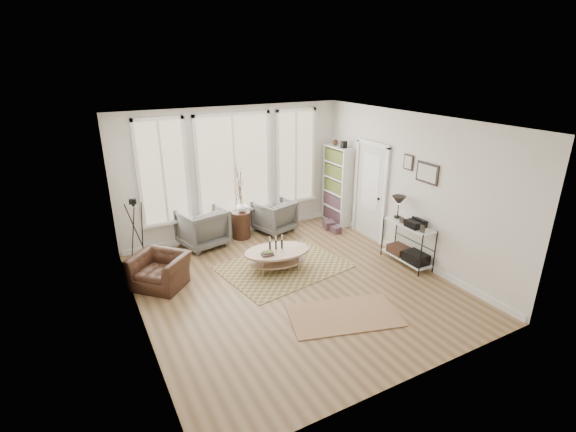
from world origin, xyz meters
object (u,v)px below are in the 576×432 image
bookcase (337,185)px  side_table (240,203)px  low_shelf (408,240)px  armchair_right (274,216)px  accent_chair (160,270)px  armchair_left (202,227)px  coffee_table (277,255)px

bookcase → side_table: bearing=174.7°
low_shelf → armchair_right: 3.15m
side_table → armchair_right: bearing=0.0°
low_shelf → side_table: bearing=130.9°
accent_chair → side_table: bearing=77.1°
low_shelf → armchair_left: 4.28m
bookcase → low_shelf: 2.56m
coffee_table → armchair_right: (0.83, 1.76, 0.06)m
coffee_table → side_table: side_table is taller
armchair_left → armchair_right: size_ratio=1.13×
bookcase → coffee_table: size_ratio=1.50×
bookcase → accent_chair: (-4.53, -1.08, -0.66)m
coffee_table → armchair_left: size_ratio=1.48×
low_shelf → armchair_right: bearing=119.3°
coffee_table → side_table: 1.83m
armchair_left → accent_chair: bearing=35.1°
bookcase → armchair_left: 3.39m
armchair_left → side_table: side_table is taller
side_table → low_shelf: bearing=-49.1°
bookcase → coffee_table: (-2.43, -1.53, -0.64)m
low_shelf → armchair_right: size_ratio=1.59×
side_table → armchair_left: bearing=180.0°
bookcase → armchair_right: bearing=172.0°
armchair_left → armchair_right: 1.74m
bookcase → armchair_left: (-3.34, 0.22, -0.53)m
low_shelf → side_table: 3.65m
armchair_right → bookcase: bearing=155.1°
bookcase → armchair_right: bookcase is taller
armchair_left → accent_chair: (-1.19, -1.30, -0.13)m
armchair_left → armchair_right: (1.74, 0.00, -0.05)m
armchair_right → accent_chair: armchair_right is taller
low_shelf → armchair_left: size_ratio=1.41×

